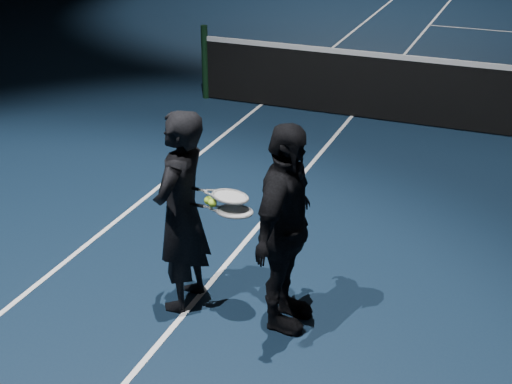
# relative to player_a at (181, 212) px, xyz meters

# --- Properties ---
(net_post_left) EXTENTS (0.10, 0.10, 1.10)m
(net_post_left) POSITION_rel_player_a_xyz_m (-2.22, 5.01, -0.28)
(net_post_left) COLOR black
(net_post_left) RESTS_ON floor
(player_a) EXTENTS (0.41, 0.61, 1.67)m
(player_a) POSITION_rel_player_a_xyz_m (0.00, 0.00, 0.00)
(player_a) COLOR black
(player_a) RESTS_ON floor
(player_b) EXTENTS (0.41, 0.98, 1.67)m
(player_b) POSITION_rel_player_a_xyz_m (0.85, 0.03, 0.00)
(player_b) COLOR black
(player_b) RESTS_ON floor
(racket_lower) EXTENTS (0.69, 0.25, 0.03)m
(racket_lower) POSITION_rel_player_a_xyz_m (0.45, 0.02, 0.08)
(racket_lower) COLOR black
(racket_lower) RESTS_ON player_a
(racket_upper) EXTENTS (0.70, 0.29, 0.10)m
(racket_upper) POSITION_rel_player_a_xyz_m (0.40, 0.06, 0.18)
(racket_upper) COLOR black
(racket_upper) RESTS_ON player_b
(tennis_balls) EXTENTS (0.12, 0.10, 0.12)m
(tennis_balls) POSITION_rel_player_a_xyz_m (0.25, 0.02, 0.15)
(tennis_balls) COLOR #ADE831
(tennis_balls) RESTS_ON racket_upper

